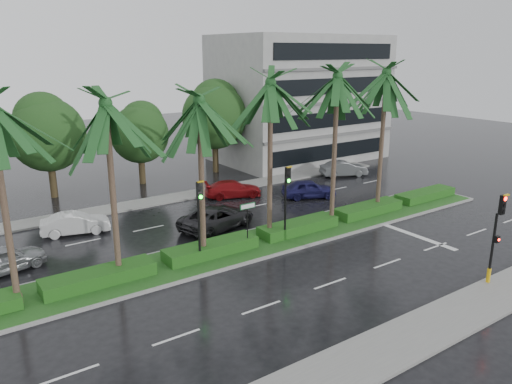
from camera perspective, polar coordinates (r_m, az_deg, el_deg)
ground at (r=27.65m, az=1.35°, el=-6.64°), size 120.00×120.00×0.00m
near_sidewalk at (r=21.17m, az=18.49°, el=-14.87°), size 40.00×2.40×0.12m
far_sidewalk at (r=37.43m, az=-9.58°, el=-0.68°), size 40.00×2.00×0.12m
median at (r=28.38m, az=0.15°, el=-5.86°), size 36.00×4.00×0.15m
hedge at (r=28.24m, az=0.15°, el=-5.17°), size 35.20×1.40×0.60m
lane_markings at (r=29.13m, az=6.69°, el=-5.54°), size 34.00×13.06×0.01m
palm_row at (r=25.79m, az=-2.16°, el=10.37°), size 26.30×4.20×9.94m
signal_near at (r=25.25m, az=25.76°, el=-4.45°), size 0.34×0.45×4.36m
signal_median_left at (r=24.85m, az=-6.49°, el=-2.02°), size 0.34×0.42×4.36m
signal_median_right at (r=27.75m, az=3.52°, el=-0.03°), size 0.34×0.42×4.36m
street_sign at (r=26.74m, az=-0.96°, el=-2.58°), size 0.95×0.09×2.60m
bg_trees at (r=41.78m, az=-12.13°, el=7.64°), size 32.93×5.71×8.25m
building at (r=50.42m, az=4.94°, el=10.61°), size 16.00×10.00×12.00m
car_silver at (r=27.70m, az=-26.99°, el=-6.88°), size 2.59×4.35×1.39m
car_white at (r=31.70m, az=-19.94°, el=-3.39°), size 2.29×4.15×1.30m
car_darkgrey at (r=30.73m, az=-4.46°, el=-2.92°), size 3.57×5.55×1.42m
car_red at (r=37.30m, az=-2.64°, el=0.36°), size 3.02×4.59×1.24m
car_blue at (r=37.22m, az=6.08°, el=0.35°), size 3.15×4.31×1.36m
car_grey at (r=44.13m, az=10.00°, el=2.65°), size 2.82×4.29×1.34m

